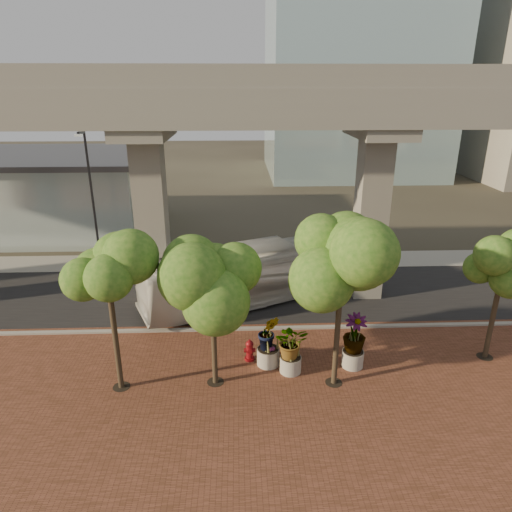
{
  "coord_description": "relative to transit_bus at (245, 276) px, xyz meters",
  "views": [
    {
      "loc": [
        -1.3,
        -22.04,
        11.58
      ],
      "look_at": [
        -0.4,
        0.5,
        3.04
      ],
      "focal_mm": 32.0,
      "sensor_mm": 36.0,
      "label": 1
    }
  ],
  "objects": [
    {
      "name": "transit_bus",
      "position": [
        0.0,
        0.0,
        0.0
      ],
      "size": [
        11.79,
        7.23,
        3.26
      ],
      "primitive_type": "imported",
      "rotation": [
        0.0,
        0.0,
        1.99
      ],
      "color": "silver",
      "rests_on": "ground"
    },
    {
      "name": "asphalt_road",
      "position": [
        0.97,
        0.92,
        -1.61
      ],
      "size": [
        90.0,
        8.0,
        0.04
      ],
      "primitive_type": "cube",
      "color": "black",
      "rests_on": "ground"
    },
    {
      "name": "planter_left",
      "position": [
        0.88,
        -6.12,
        -0.11
      ],
      "size": [
        2.18,
        2.18,
        2.4
      ],
      "color": "#AFAA9E",
      "rests_on": "ground"
    },
    {
      "name": "planter_front",
      "position": [
        1.79,
        -6.7,
        -0.21
      ],
      "size": [
        2.03,
        2.03,
        2.24
      ],
      "color": "#A39F93",
      "rests_on": "ground"
    },
    {
      "name": "planter_right",
      "position": [
        4.53,
        -6.4,
        -0.08
      ],
      "size": [
        2.3,
        2.3,
        2.46
      ],
      "color": "#A49D94",
      "rests_on": "ground"
    },
    {
      "name": "transit_viaduct",
      "position": [
        0.97,
        0.92,
        5.66
      ],
      "size": [
        72.0,
        5.6,
        12.4
      ],
      "color": "gray",
      "rests_on": "ground"
    },
    {
      "name": "fire_hydrant",
      "position": [
        0.08,
        -5.74,
        -1.08
      ],
      "size": [
        0.5,
        0.45,
        1.01
      ],
      "color": "maroon",
      "rests_on": "ground"
    },
    {
      "name": "streetlamp_west",
      "position": [
        -9.84,
        6.3,
        3.53
      ],
      "size": [
        0.44,
        1.28,
        8.85
      ],
      "color": "#2D2D32",
      "rests_on": "ground"
    },
    {
      "name": "streetlamp_east",
      "position": [
        8.92,
        4.43,
        3.66
      ],
      "size": [
        0.45,
        1.31,
        9.07
      ],
      "color": "#2E2E34",
      "rests_on": "ground"
    },
    {
      "name": "far_sidewalk",
      "position": [
        0.97,
        6.42,
        -1.6
      ],
      "size": [
        90.0,
        3.0,
        0.06
      ],
      "primitive_type": "cube",
      "color": "#99978F",
      "rests_on": "ground"
    },
    {
      "name": "ground",
      "position": [
        0.97,
        -1.08,
        -1.63
      ],
      "size": [
        160.0,
        160.0,
        0.0
      ],
      "primitive_type": "plane",
      "color": "#332F25",
      "rests_on": "ground"
    },
    {
      "name": "street_tree_far_west",
      "position": [
        -5.18,
        -7.5,
        3.52
      ],
      "size": [
        3.62,
        3.62,
        6.76
      ],
      "color": "#403424",
      "rests_on": "ground"
    },
    {
      "name": "brick_plaza",
      "position": [
        0.97,
        -9.08,
        -1.6
      ],
      "size": [
        70.0,
        13.0,
        0.06
      ],
      "primitive_type": "cube",
      "color": "brown",
      "rests_on": "ground"
    },
    {
      "name": "street_tree_far_east",
      "position": [
        10.68,
        -5.95,
        2.83
      ],
      "size": [
        3.14,
        3.14,
        5.85
      ],
      "color": "#403424",
      "rests_on": "ground"
    },
    {
      "name": "street_tree_near_west",
      "position": [
        -1.38,
        -7.33,
        2.79
      ],
      "size": [
        3.85,
        3.85,
        6.13
      ],
      "color": "#403424",
      "rests_on": "ground"
    },
    {
      "name": "street_tree_near_east",
      "position": [
        3.49,
        -7.56,
        3.95
      ],
      "size": [
        4.36,
        4.36,
        7.53
      ],
      "color": "#403424",
      "rests_on": "ground"
    },
    {
      "name": "station_pavilion",
      "position": [
        -19.03,
        14.92,
        1.59
      ],
      "size": [
        23.0,
        13.0,
        6.3
      ],
      "color": "silver",
      "rests_on": "ground"
    },
    {
      "name": "curb_strip",
      "position": [
        0.97,
        -3.08,
        -1.55
      ],
      "size": [
        70.0,
        0.25,
        0.16
      ],
      "primitive_type": "cube",
      "color": "#99978F",
      "rests_on": "ground"
    }
  ]
}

